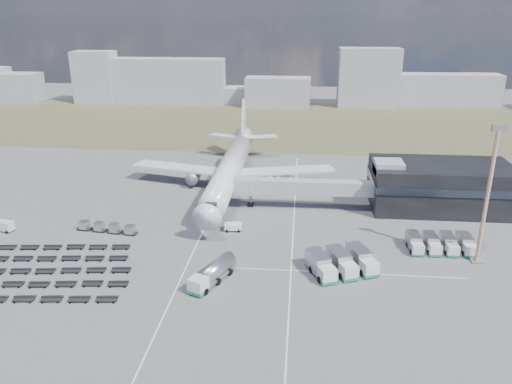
{
  "coord_description": "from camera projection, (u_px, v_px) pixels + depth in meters",
  "views": [
    {
      "loc": [
        16.98,
        -83.05,
        41.54
      ],
      "look_at": [
        7.5,
        19.2,
        4.0
      ],
      "focal_mm": 35.0,
      "sensor_mm": 36.0,
      "label": 1
    }
  ],
  "objects": [
    {
      "name": "service_trucks_far",
      "position": [
        440.0,
        244.0,
        91.16
      ],
      "size": [
        11.64,
        6.69,
        2.54
      ],
      "rotation": [
        0.0,
        0.0,
        0.03
      ],
      "color": "silver",
      "rests_on": "ground"
    },
    {
      "name": "ground",
      "position": [
        207.0,
        246.0,
        93.41
      ],
      "size": [
        420.0,
        420.0,
        0.0
      ],
      "primitive_type": "plane",
      "color": "#565659",
      "rests_on": "ground"
    },
    {
      "name": "catering_truck",
      "position": [
        287.0,
        178.0,
        125.8
      ],
      "size": [
        3.26,
        7.15,
        3.21
      ],
      "rotation": [
        0.0,
        0.0,
        -0.06
      ],
      "color": "silver",
      "rests_on": "ground"
    },
    {
      "name": "jet_bridge",
      "position": [
        295.0,
        187.0,
        109.39
      ],
      "size": [
        30.3,
        3.8,
        7.05
      ],
      "color": "#939399",
      "rests_on": "ground"
    },
    {
      "name": "grass_strip",
      "position": [
        258.0,
        122.0,
        196.28
      ],
      "size": [
        420.0,
        90.0,
        0.01
      ],
      "primitive_type": "cube",
      "color": "#473E2B",
      "rests_on": "ground"
    },
    {
      "name": "fuel_tanker",
      "position": [
        213.0,
        273.0,
        80.3
      ],
      "size": [
        6.65,
        10.55,
        3.36
      ],
      "rotation": [
        0.0,
        0.0,
        -0.42
      ],
      "color": "silver",
      "rests_on": "ground"
    },
    {
      "name": "service_trucks_near",
      "position": [
        341.0,
        263.0,
        83.64
      ],
      "size": [
        12.42,
        11.06,
        3.12
      ],
      "rotation": [
        0.0,
        0.0,
        0.39
      ],
      "color": "silver",
      "rests_on": "ground"
    },
    {
      "name": "airliner",
      "position": [
        230.0,
        168.0,
        121.87
      ],
      "size": [
        51.59,
        64.53,
        17.62
      ],
      "color": "silver",
      "rests_on": "ground"
    },
    {
      "name": "pushback_tug",
      "position": [
        233.0,
        227.0,
        99.59
      ],
      "size": [
        3.58,
        2.25,
        1.52
      ],
      "primitive_type": "cube",
      "rotation": [
        0.0,
        0.0,
        0.1
      ],
      "color": "silver",
      "rests_on": "ground"
    },
    {
      "name": "utility_van",
      "position": [
        4.0,
        226.0,
        99.23
      ],
      "size": [
        4.21,
        2.56,
        2.12
      ],
      "primitive_type": "cube",
      "rotation": [
        0.0,
        0.0,
        -0.21
      ],
      "color": "silver",
      "rests_on": "ground"
    },
    {
      "name": "lane_markings",
      "position": [
        260.0,
        241.0,
        95.36
      ],
      "size": [
        47.12,
        110.0,
        0.01
      ],
      "color": "silver",
      "rests_on": "ground"
    },
    {
      "name": "baggage_dollies",
      "position": [
        45.0,
        271.0,
        83.54
      ],
      "size": [
        30.48,
        22.16,
        0.76
      ],
      "rotation": [
        0.0,
        0.0,
        0.11
      ],
      "color": "black",
      "rests_on": "ground"
    },
    {
      "name": "terminal",
      "position": [
        440.0,
        185.0,
        109.87
      ],
      "size": [
        30.4,
        16.4,
        11.0
      ],
      "color": "black",
      "rests_on": "ground"
    },
    {
      "name": "skyline",
      "position": [
        252.0,
        85.0,
        230.95
      ],
      "size": [
        294.04,
        24.48,
        25.91
      ],
      "color": "#999BA7",
      "rests_on": "ground"
    },
    {
      "name": "uld_row",
      "position": [
        107.0,
        227.0,
        98.74
      ],
      "size": [
        12.73,
        3.3,
        1.75
      ],
      "rotation": [
        0.0,
        0.0,
        -0.13
      ],
      "color": "black",
      "rests_on": "ground"
    },
    {
      "name": "floodlight_mast",
      "position": [
        487.0,
        196.0,
        83.24
      ],
      "size": [
        2.29,
        1.89,
        24.45
      ],
      "rotation": [
        0.0,
        0.0,
        0.05
      ],
      "color": "#BD3F1E",
      "rests_on": "ground"
    }
  ]
}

